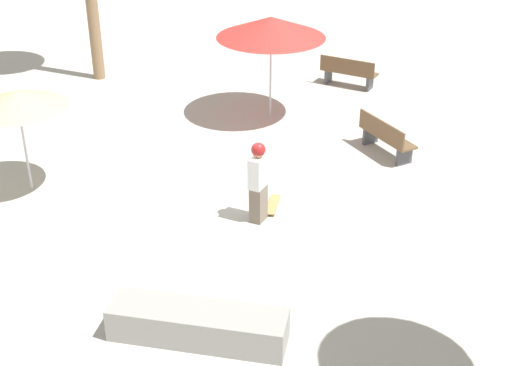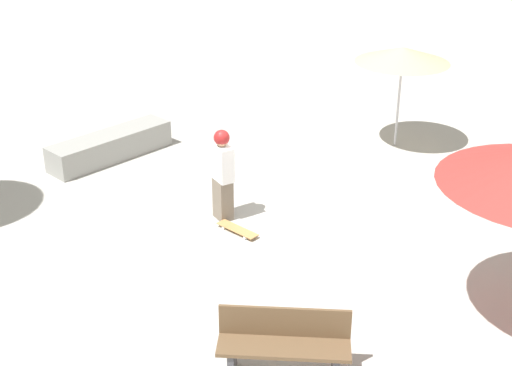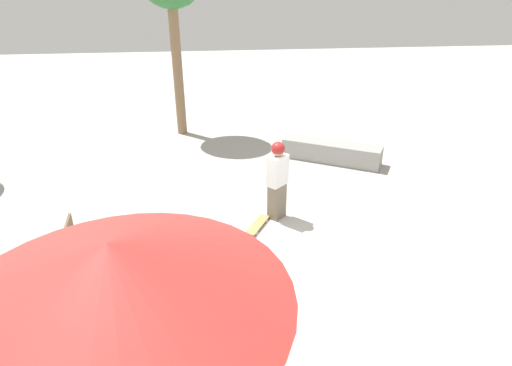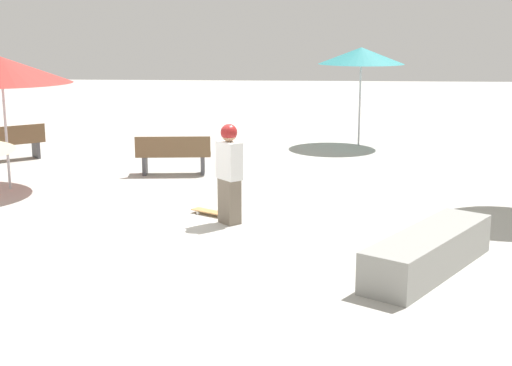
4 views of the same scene
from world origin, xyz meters
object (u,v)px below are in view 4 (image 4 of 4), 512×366
at_px(skater_main, 229,170).
at_px(skateboard, 212,212).
at_px(bench_near, 10,143).
at_px(bench_far, 173,155).
at_px(shade_umbrella_red, 1,70).
at_px(shade_umbrella_teal, 361,56).
at_px(concrete_ledge, 429,252).

bearing_deg(skater_main, skateboard, -3.95).
distance_m(skater_main, skateboard, 1.00).
height_order(skateboard, bench_near, bench_near).
height_order(bench_near, bench_far, same).
bearing_deg(bench_near, shade_umbrella_red, -107.33).
bearing_deg(skater_main, bench_far, -17.91).
xyz_separation_m(skater_main, shade_umbrella_red, (-2.20, -4.59, 1.44)).
bearing_deg(skateboard, shade_umbrella_teal, -79.81).
bearing_deg(shade_umbrella_red, shade_umbrella_teal, 128.04).
relative_size(bench_near, shade_umbrella_red, 0.57).
relative_size(skater_main, shade_umbrella_red, 0.61).
relative_size(skateboard, concrete_ledge, 0.30).
relative_size(concrete_ledge, shade_umbrella_red, 0.97).
distance_m(skateboard, shade_umbrella_red, 5.12).
relative_size(concrete_ledge, bench_near, 1.71).
distance_m(skater_main, shade_umbrella_teal, 8.44).
distance_m(shade_umbrella_teal, shade_umbrella_red, 9.20).
bearing_deg(shade_umbrella_red, skateboard, 67.63).
bearing_deg(skateboard, skater_main, 159.26).
bearing_deg(concrete_ledge, shade_umbrella_teal, -178.98).
xyz_separation_m(skateboard, shade_umbrella_red, (-1.75, -4.24, 2.26)).
bearing_deg(bench_near, skateboard, -79.82).
xyz_separation_m(skateboard, bench_near, (-4.61, -5.40, 0.37)).
distance_m(skateboard, bench_near, 7.11).
bearing_deg(bench_far, skateboard, -75.21).
bearing_deg(bench_near, concrete_ledge, -79.30).
height_order(bench_far, shade_umbrella_teal, shade_umbrella_teal).
bearing_deg(shade_umbrella_teal, skater_main, -18.69).
bearing_deg(shade_umbrella_teal, bench_near, -71.55).
bearing_deg(skateboard, shade_umbrella_red, 9.87).
xyz_separation_m(skateboard, concrete_ledge, (2.59, 3.18, 0.21)).
bearing_deg(skater_main, bench_near, 7.60).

